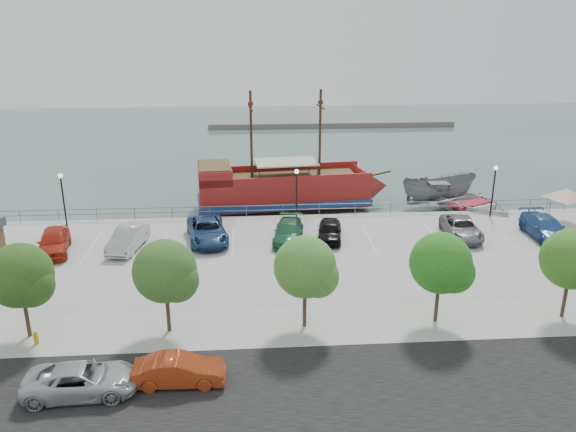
{
  "coord_description": "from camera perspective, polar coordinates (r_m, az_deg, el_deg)",
  "views": [
    {
      "loc": [
        -3.72,
        -35.8,
        15.05
      ],
      "look_at": [
        -1.0,
        2.0,
        2.0
      ],
      "focal_mm": 35.0,
      "sensor_mm": 36.0,
      "label": 1
    }
  ],
  "objects": [
    {
      "name": "tree_c",
      "position": [
        28.58,
        -12.11,
        -5.73
      ],
      "size": [
        3.3,
        3.2,
        5.0
      ],
      "color": "#473321",
      "rests_on": "sidewalk"
    },
    {
      "name": "parked_car_e",
      "position": [
        41.07,
        4.26,
        -1.48
      ],
      "size": [
        2.33,
        4.41,
        1.43
      ],
      "primitive_type": "imported",
      "rotation": [
        0.0,
        0.0,
        -0.16
      ],
      "color": "black",
      "rests_on": "land_slab"
    },
    {
      "name": "lamp_post_right",
      "position": [
        48.22,
        20.21,
        3.27
      ],
      "size": [
        0.36,
        0.36,
        4.28
      ],
      "color": "black",
      "rests_on": "land_slab"
    },
    {
      "name": "tree_f",
      "position": [
        32.93,
        27.13,
        -4.12
      ],
      "size": [
        3.3,
        3.2,
        5.0
      ],
      "color": "#473321",
      "rests_on": "sidewalk"
    },
    {
      "name": "ground",
      "position": [
        39.41,
        1.67,
        -5.04
      ],
      "size": [
        160.0,
        160.0,
        0.0
      ],
      "primitive_type": "plane",
      "color": "#394E4C"
    },
    {
      "name": "tree_b",
      "position": [
        30.39,
        -25.35,
        -5.7
      ],
      "size": [
        3.3,
        3.2,
        5.0
      ],
      "color": "#473321",
      "rests_on": "sidewalk"
    },
    {
      "name": "lamp_post_mid",
      "position": [
        44.15,
        0.88,
        3.08
      ],
      "size": [
        0.36,
        0.36,
        4.28
      ],
      "color": "black",
      "rests_on": "land_slab"
    },
    {
      "name": "parked_car_g",
      "position": [
        43.41,
        17.2,
        -1.17
      ],
      "size": [
        2.87,
        5.32,
        1.42
      ],
      "primitive_type": "imported",
      "rotation": [
        0.0,
        0.0,
        -0.1
      ],
      "color": "slate",
      "rests_on": "land_slab"
    },
    {
      "name": "parked_car_c",
      "position": [
        41.15,
        -8.21,
        -1.47
      ],
      "size": [
        3.55,
        6.08,
        1.59
      ],
      "primitive_type": "imported",
      "rotation": [
        0.0,
        0.0,
        0.17
      ],
      "color": "navy",
      "rests_on": "land_slab"
    },
    {
      "name": "street_van",
      "position": [
        26.39,
        -20.22,
        -15.36
      ],
      "size": [
        4.91,
        2.45,
        1.34
      ],
      "primitive_type": "imported",
      "rotation": [
        0.0,
        0.0,
        1.62
      ],
      "color": "#A6ACB0",
      "rests_on": "street"
    },
    {
      "name": "fire_hydrant",
      "position": [
        30.89,
        -24.23,
        -11.21
      ],
      "size": [
        0.24,
        0.24,
        0.69
      ],
      "rotation": [
        0.0,
        0.0,
        -0.38
      ],
      "color": "#D79B06",
      "rests_on": "sidewalk"
    },
    {
      "name": "street",
      "position": [
        25.14,
        5.5,
        -17.85
      ],
      "size": [
        100.0,
        8.0,
        0.04
      ],
      "primitive_type": "cube",
      "color": "black",
      "rests_on": "land_slab"
    },
    {
      "name": "canopy_tent",
      "position": [
        49.48,
        26.51,
        2.49
      ],
      "size": [
        4.9,
        4.9,
        3.08
      ],
      "rotation": [
        0.0,
        0.0,
        -0.43
      ],
      "color": "slate",
      "rests_on": "land_slab"
    },
    {
      "name": "parked_car_d",
      "position": [
        40.73,
        0.05,
        -1.61
      ],
      "size": [
        2.74,
        5.18,
        1.43
      ],
      "primitive_type": "imported",
      "rotation": [
        0.0,
        0.0,
        -0.16
      ],
      "color": "#23603C",
      "rests_on": "land_slab"
    },
    {
      "name": "pirate_ship",
      "position": [
        50.76,
        0.96,
        2.78
      ],
      "size": [
        17.89,
        6.55,
        11.16
      ],
      "rotation": [
        0.0,
        0.0,
        0.11
      ],
      "color": "maroon",
      "rests_on": "ground"
    },
    {
      "name": "dock_east",
      "position": [
        51.41,
        17.97,
        0.07
      ],
      "size": [
        6.57,
        4.27,
        0.36
      ],
      "primitive_type": "cube",
      "rotation": [
        0.0,
        0.0,
        0.42
      ],
      "color": "slate",
      "rests_on": "ground"
    },
    {
      "name": "far_shore",
      "position": [
        93.15,
        4.47,
        9.27
      ],
      "size": [
        40.0,
        3.0,
        0.8
      ],
      "primitive_type": "cube",
      "color": "#696559",
      "rests_on": "ground"
    },
    {
      "name": "seawall_railing",
      "position": [
        46.1,
        0.72,
        0.64
      ],
      "size": [
        50.0,
        0.06,
        1.0
      ],
      "color": "slate",
      "rests_on": "land_slab"
    },
    {
      "name": "parked_car_a",
      "position": [
        41.89,
        -22.71,
        -2.4
      ],
      "size": [
        2.85,
        5.11,
        1.64
      ],
      "primitive_type": "imported",
      "rotation": [
        0.0,
        0.0,
        0.2
      ],
      "color": "#B32A15",
      "rests_on": "land_slab"
    },
    {
      "name": "parked_car_b",
      "position": [
        40.85,
        -15.95,
        -2.22
      ],
      "size": [
        2.45,
        4.92,
        1.55
      ],
      "primitive_type": "imported",
      "rotation": [
        0.0,
        0.0,
        -0.18
      ],
      "color": "#B6B6BA",
      "rests_on": "land_slab"
    },
    {
      "name": "speedboat",
      "position": [
        51.84,
        18.09,
        0.97
      ],
      "size": [
        8.75,
        9.78,
        1.67
      ],
      "primitive_type": "imported",
      "rotation": [
        0.0,
        0.0,
        0.46
      ],
      "color": "white",
      "rests_on": "ground"
    },
    {
      "name": "tree_d",
      "position": [
        28.43,
        2.05,
        -5.43
      ],
      "size": [
        3.3,
        3.2,
        5.0
      ],
      "color": "#473321",
      "rests_on": "sidewalk"
    },
    {
      "name": "street_sedan",
      "position": [
        25.9,
        -11.01,
        -15.14
      ],
      "size": [
        4.05,
        1.46,
        1.33
      ],
      "primitive_type": "imported",
      "rotation": [
        0.0,
        0.0,
        1.56
      ],
      "color": "#A73516",
      "rests_on": "street"
    },
    {
      "name": "parked_car_h",
      "position": [
        45.4,
        24.71,
        -1.11
      ],
      "size": [
        2.4,
        5.55,
        1.59
      ],
      "primitive_type": "imported",
      "rotation": [
        0.0,
        0.0,
        -0.03
      ],
      "color": "#29508D",
      "rests_on": "land_slab"
    },
    {
      "name": "dock_west",
      "position": [
        48.59,
        -14.83,
        -0.7
      ],
      "size": [
        7.08,
        4.37,
        0.39
      ],
      "primitive_type": "cube",
      "rotation": [
        0.0,
        0.0,
        -0.38
      ],
      "color": "#67615B",
      "rests_on": "ground"
    },
    {
      "name": "sidewalk",
      "position": [
        30.09,
        3.61,
        -11.02
      ],
      "size": [
        100.0,
        4.0,
        0.05
      ],
      "primitive_type": "cube",
      "color": "#B0AFAC",
      "rests_on": "land_slab"
    },
    {
      "name": "lamp_post_left",
      "position": [
        46.25,
        -21.96,
        2.42
      ],
      "size": [
        0.36,
        0.36,
        4.28
      ],
      "color": "black",
      "rests_on": "land_slab"
    },
    {
      "name": "patrol_boat",
      "position": [
        53.34,
        15.03,
        2.35
      ],
      "size": [
        7.25,
        3.33,
        2.72
      ],
      "primitive_type": "imported",
      "rotation": [
        0.0,
        0.0,
        1.67
      ],
      "color": "slate",
      "rests_on": "ground"
    },
    {
      "name": "dock_mid",
      "position": [
        49.04,
        9.49,
        -0.13
      ],
      "size": [
        6.93,
        2.34,
        0.39
      ],
      "primitive_type": "cube",
      "rotation": [
        0.0,
        0.0,
        0.06
      ],
      "color": "gray",
      "rests_on": "ground"
    },
    {
      "name": "tree_e",
      "position": [
        29.95,
        15.54,
        -4.84
      ],
      "size": [
        3.3,
        3.2,
        5.0
      ],
      "color": "#473321",
      "rests_on": "sidewalk"
    }
  ]
}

